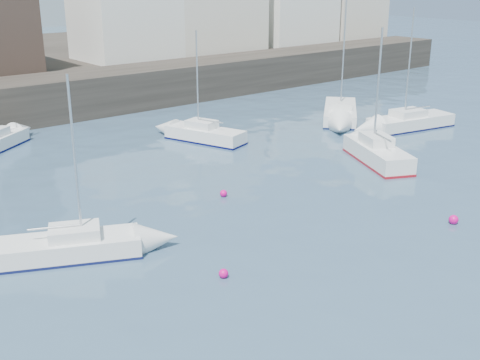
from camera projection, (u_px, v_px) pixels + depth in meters
quay_wall at (39, 99)px, 43.45m from camera, size 90.00×5.00×3.00m
bldg_east_d at (124, 6)px, 52.87m from camera, size 11.14×11.14×8.95m
sailboat_b at (69, 246)px, 22.63m from camera, size 5.60×3.83×6.92m
sailboat_c at (377, 153)px, 33.91m from camera, size 4.08×5.87×7.43m
sailboat_d at (410, 121)px, 41.36m from camera, size 6.61×3.23×8.08m
sailboat_f at (205, 134)px, 38.21m from camera, size 3.31×5.57×6.90m
sailboat_g at (340, 112)px, 44.14m from camera, size 6.81×6.38×8.96m
buoy_near at (224, 277)px, 21.28m from camera, size 0.35×0.35×0.35m
buoy_mid at (453, 224)px, 25.82m from camera, size 0.41×0.41×0.41m
buoy_far at (224, 196)px, 28.94m from camera, size 0.35×0.35×0.35m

